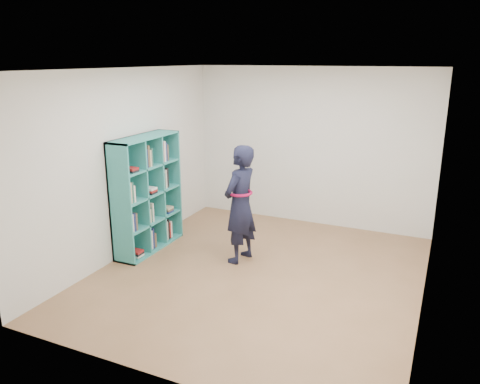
% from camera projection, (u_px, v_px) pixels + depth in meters
% --- Properties ---
extents(floor, '(4.50, 4.50, 0.00)m').
position_uv_depth(floor, '(258.00, 274.00, 6.11)').
color(floor, brown).
rests_on(floor, ground).
extents(ceiling, '(4.50, 4.50, 0.00)m').
position_uv_depth(ceiling, '(261.00, 69.00, 5.39)').
color(ceiling, white).
rests_on(ceiling, wall_back).
extents(wall_left, '(0.02, 4.50, 2.60)m').
position_uv_depth(wall_left, '(127.00, 164.00, 6.54)').
color(wall_left, silver).
rests_on(wall_left, floor).
extents(wall_right, '(0.02, 4.50, 2.60)m').
position_uv_depth(wall_right, '(434.00, 198.00, 4.95)').
color(wall_right, silver).
rests_on(wall_right, floor).
extents(wall_back, '(4.00, 0.02, 2.60)m').
position_uv_depth(wall_back, '(311.00, 147.00, 7.71)').
color(wall_back, silver).
rests_on(wall_back, floor).
extents(wall_front, '(4.00, 0.02, 2.60)m').
position_uv_depth(wall_front, '(155.00, 241.00, 3.78)').
color(wall_front, silver).
rests_on(wall_front, floor).
extents(bookshelf, '(0.37, 1.26, 1.68)m').
position_uv_depth(bookshelf, '(145.00, 196.00, 6.75)').
color(bookshelf, teal).
rests_on(bookshelf, floor).
extents(person, '(0.49, 0.65, 1.63)m').
position_uv_depth(person, '(240.00, 204.00, 6.33)').
color(person, black).
rests_on(person, floor).
extents(smartphone, '(0.03, 0.10, 0.14)m').
position_uv_depth(smartphone, '(235.00, 194.00, 6.43)').
color(smartphone, silver).
rests_on(smartphone, person).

